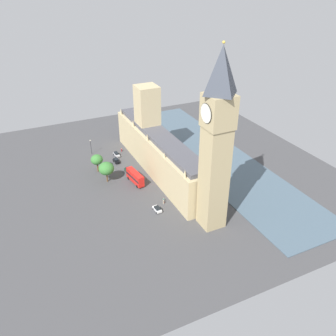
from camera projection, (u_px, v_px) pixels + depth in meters
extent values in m
plane|color=#424244|center=(156.00, 172.00, 148.67)|extent=(139.84, 139.84, 0.00)
cube|color=#475B6B|center=(215.00, 157.00, 159.42)|extent=(28.76, 125.85, 0.25)
cube|color=tan|center=(160.00, 155.00, 145.75)|extent=(11.68, 69.84, 14.92)
cube|color=tan|center=(148.00, 124.00, 151.29)|extent=(8.71, 8.71, 32.63)
cube|color=#4C4C54|center=(160.00, 136.00, 141.69)|extent=(8.88, 67.04, 1.60)
cone|color=tan|center=(121.00, 111.00, 164.06)|extent=(1.20, 1.20, 2.84)
cone|color=tan|center=(133.00, 124.00, 151.76)|extent=(1.20, 1.20, 2.61)
cone|color=tan|center=(147.00, 137.00, 139.34)|extent=(1.20, 1.20, 2.90)
cone|color=tan|center=(164.00, 155.00, 127.23)|extent=(1.20, 1.20, 1.89)
cone|color=tan|center=(185.00, 174.00, 114.59)|extent=(1.20, 1.20, 3.05)
cube|color=tan|center=(214.00, 179.00, 110.30)|extent=(7.18, 7.18, 34.39)
cube|color=tan|center=(219.00, 111.00, 99.45)|extent=(7.90, 7.90, 9.78)
cylinder|color=silver|center=(206.00, 113.00, 97.92)|extent=(0.25, 5.45, 5.45)
torus|color=black|center=(206.00, 113.00, 97.92)|extent=(0.24, 5.69, 5.69)
cylinder|color=silver|center=(211.00, 107.00, 102.67)|extent=(5.45, 0.25, 5.45)
torus|color=black|center=(211.00, 107.00, 102.67)|extent=(5.69, 0.24, 5.69)
pyramid|color=#383D47|center=(222.00, 70.00, 93.83)|extent=(7.90, 7.90, 13.09)
sphere|color=gold|center=(224.00, 42.00, 90.42)|extent=(0.80, 0.80, 0.80)
cube|color=#B7B7BC|center=(117.00, 155.00, 160.45)|extent=(1.95, 4.61, 0.75)
cube|color=black|center=(116.00, 153.00, 160.28)|extent=(1.57, 2.60, 0.65)
cylinder|color=black|center=(119.00, 156.00, 159.85)|extent=(0.28, 0.69, 0.68)
cylinder|color=black|center=(116.00, 157.00, 159.21)|extent=(0.28, 0.69, 0.68)
cylinder|color=black|center=(117.00, 154.00, 162.07)|extent=(0.28, 0.69, 0.68)
cylinder|color=black|center=(114.00, 155.00, 161.42)|extent=(0.28, 0.69, 0.68)
cube|color=black|center=(116.00, 161.00, 155.24)|extent=(2.06, 4.33, 0.75)
cube|color=black|center=(116.00, 159.00, 155.06)|extent=(1.65, 2.46, 0.65)
cylinder|color=black|center=(119.00, 163.00, 154.74)|extent=(0.29, 0.69, 0.68)
cylinder|color=black|center=(116.00, 164.00, 154.05)|extent=(0.29, 0.69, 0.68)
cylinder|color=black|center=(117.00, 160.00, 156.80)|extent=(0.29, 0.69, 0.68)
cylinder|color=black|center=(113.00, 161.00, 156.11)|extent=(0.29, 0.69, 0.68)
cube|color=#19472D|center=(128.00, 171.00, 147.83)|extent=(1.90, 4.81, 0.75)
cube|color=black|center=(128.00, 169.00, 147.67)|extent=(1.55, 2.71, 0.65)
cylinder|color=black|center=(131.00, 173.00, 147.15)|extent=(0.27, 0.69, 0.68)
cylinder|color=black|center=(128.00, 174.00, 146.52)|extent=(0.27, 0.69, 0.68)
cylinder|color=black|center=(129.00, 170.00, 149.51)|extent=(0.27, 0.69, 0.68)
cylinder|color=black|center=(125.00, 170.00, 148.87)|extent=(0.27, 0.69, 0.68)
cube|color=red|center=(135.00, 177.00, 139.78)|extent=(3.76, 10.73, 4.20)
cube|color=black|center=(135.00, 177.00, 139.74)|extent=(3.77, 10.34, 0.70)
cylinder|color=black|center=(142.00, 185.00, 138.65)|extent=(0.48, 1.13, 1.10)
cylinder|color=black|center=(137.00, 187.00, 137.57)|extent=(0.48, 1.13, 1.10)
cylinder|color=black|center=(134.00, 177.00, 144.05)|extent=(0.48, 1.13, 1.10)
cylinder|color=black|center=(128.00, 178.00, 142.97)|extent=(0.48, 1.13, 1.10)
cube|color=silver|center=(157.00, 209.00, 124.41)|extent=(2.10, 4.18, 0.75)
cube|color=black|center=(157.00, 208.00, 123.91)|extent=(1.70, 2.37, 0.65)
cylinder|color=black|center=(153.00, 209.00, 125.24)|extent=(0.29, 0.69, 0.68)
cylinder|color=black|center=(158.00, 208.00, 125.95)|extent=(0.29, 0.69, 0.68)
cylinder|color=black|center=(157.00, 213.00, 123.24)|extent=(0.29, 0.69, 0.68)
cylinder|color=black|center=(161.00, 211.00, 123.96)|extent=(0.29, 0.69, 0.68)
cylinder|color=gray|center=(163.00, 202.00, 128.22)|extent=(0.63, 0.63, 1.35)
sphere|color=beige|center=(163.00, 200.00, 127.82)|extent=(0.26, 0.26, 0.26)
cube|color=maroon|center=(164.00, 202.00, 128.07)|extent=(0.31, 0.27, 0.24)
cylinder|color=#336B60|center=(164.00, 200.00, 129.43)|extent=(0.62, 0.62, 1.31)
sphere|color=tan|center=(164.00, 198.00, 129.05)|extent=(0.25, 0.25, 0.25)
cube|color=gray|center=(163.00, 200.00, 129.50)|extent=(0.30, 0.27, 0.24)
cylinder|color=maroon|center=(122.00, 150.00, 164.63)|extent=(0.59, 0.59, 1.36)
sphere|color=tan|center=(121.00, 148.00, 164.23)|extent=(0.26, 0.26, 0.26)
cube|color=#336B60|center=(122.00, 150.00, 164.85)|extent=(0.33, 0.21, 0.24)
cylinder|color=brown|center=(98.00, 167.00, 147.97)|extent=(0.56, 0.56, 3.69)
ellipsoid|color=#387533|center=(97.00, 160.00, 146.15)|extent=(4.93, 4.93, 4.19)
cylinder|color=brown|center=(107.00, 177.00, 140.98)|extent=(0.56, 0.56, 3.64)
ellipsoid|color=#387533|center=(106.00, 169.00, 138.98)|extent=(6.02, 6.02, 5.12)
cylinder|color=black|center=(91.00, 148.00, 161.05)|extent=(0.18, 0.18, 6.49)
sphere|color=#F2EAC6|center=(90.00, 140.00, 159.31)|extent=(0.56, 0.56, 0.56)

